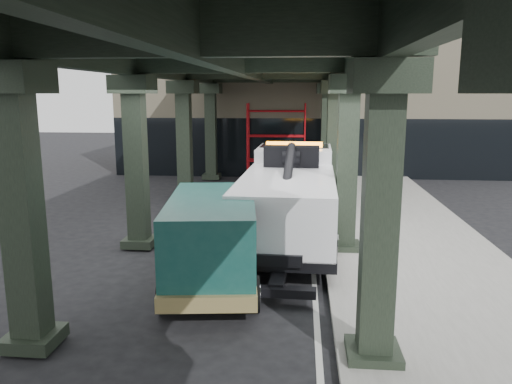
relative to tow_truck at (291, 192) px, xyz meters
The scene contains 8 objects.
ground 3.95m from the tow_truck, 106.15° to the right, with size 90.00×90.00×0.00m, color black.
sidewalk 4.04m from the tow_truck, 23.58° to the right, with size 5.00×40.00×0.15m, color gray.
lane_stripe 2.21m from the tow_truck, 65.86° to the right, with size 0.12×38.00×0.01m, color silver.
viaduct 4.51m from the tow_truck, 133.04° to the right, with size 7.40×32.00×6.40m.
building 16.70m from the tow_truck, 86.59° to the left, with size 22.00×10.00×8.00m, color #C6B793.
scaffolding 11.19m from the tow_truck, 95.23° to the left, with size 3.08×0.88×4.00m.
tow_truck is the anchor object (origin of this frame).
towed_van 4.46m from the tow_truck, 113.18° to the right, with size 2.64×5.48×2.14m.
Camera 1 is at (1.33, -11.88, 4.50)m, focal length 35.00 mm.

